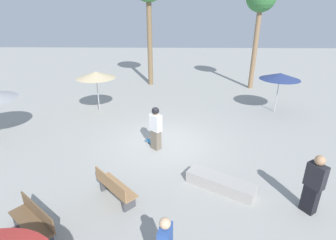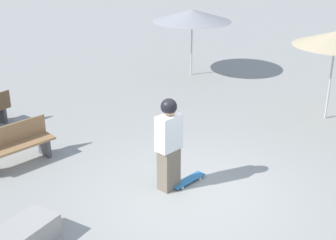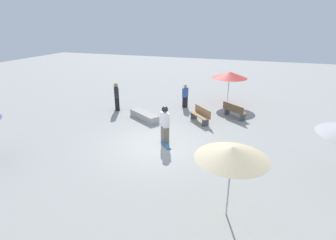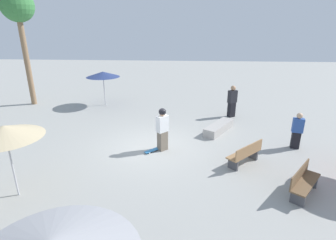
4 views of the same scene
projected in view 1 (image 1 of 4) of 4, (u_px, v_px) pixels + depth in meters
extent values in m
plane|color=#9E9E99|center=(163.00, 143.00, 11.18)|extent=(60.00, 60.00, 0.00)
cube|color=#726656|center=(156.00, 140.00, 10.61)|extent=(0.45, 0.45, 0.82)
cube|color=white|center=(156.00, 123.00, 10.32)|extent=(0.53, 0.53, 0.67)
sphere|color=tan|center=(155.00, 112.00, 10.14)|extent=(0.27, 0.27, 0.27)
sphere|color=black|center=(155.00, 111.00, 10.13)|extent=(0.30, 0.30, 0.30)
cube|color=teal|center=(152.00, 143.00, 11.10)|extent=(0.71, 0.70, 0.02)
cylinder|color=silver|center=(147.00, 142.00, 11.23)|extent=(0.06, 0.06, 0.05)
cylinder|color=silver|center=(150.00, 141.00, 11.34)|extent=(0.06, 0.06, 0.05)
cylinder|color=silver|center=(155.00, 146.00, 10.90)|extent=(0.06, 0.06, 0.05)
cylinder|color=silver|center=(158.00, 145.00, 11.00)|extent=(0.06, 0.06, 0.05)
cube|color=#A8A39E|center=(220.00, 183.00, 8.29)|extent=(1.66, 2.17, 0.40)
cube|color=#47474C|center=(22.00, 218.00, 6.91)|extent=(0.36, 0.31, 0.40)
cube|color=brown|center=(31.00, 223.00, 6.46)|extent=(1.34, 1.53, 0.05)
cube|color=brown|center=(37.00, 211.00, 6.51)|extent=(1.02, 1.28, 0.40)
cube|color=#47474C|center=(106.00, 183.00, 8.28)|extent=(0.33, 0.34, 0.40)
cube|color=#47474C|center=(129.00, 203.00, 7.43)|extent=(0.33, 0.34, 0.40)
cube|color=#9E754C|center=(117.00, 187.00, 7.77)|extent=(1.46, 1.43, 0.05)
cube|color=#9E754C|center=(110.00, 183.00, 7.55)|extent=(1.18, 1.14, 0.40)
cylinder|color=#B7B7BC|center=(98.00, 93.00, 14.20)|extent=(0.05, 0.05, 2.14)
cone|color=#C6B289|center=(96.00, 75.00, 13.80)|extent=(2.07, 2.07, 0.35)
cylinder|color=#B7B7BC|center=(277.00, 94.00, 14.23)|extent=(0.05, 0.05, 2.06)
cone|color=navy|center=(280.00, 76.00, 13.84)|extent=(2.10, 2.10, 0.34)
cylinder|color=#896B4C|center=(255.00, 47.00, 17.92)|extent=(0.33, 0.33, 5.74)
cylinder|color=brown|center=(150.00, 40.00, 18.73)|extent=(0.35, 0.35, 6.52)
cube|color=black|center=(310.00, 199.00, 7.29)|extent=(0.47, 0.43, 0.83)
cube|color=#232328|center=(316.00, 176.00, 6.99)|extent=(0.56, 0.49, 0.69)
sphere|color=tan|center=(320.00, 160.00, 6.80)|extent=(0.27, 0.27, 0.27)
cube|color=#2D519E|center=(165.00, 239.00, 5.26)|extent=(0.46, 0.32, 0.60)
sphere|color=tan|center=(165.00, 223.00, 5.10)|extent=(0.24, 0.24, 0.24)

